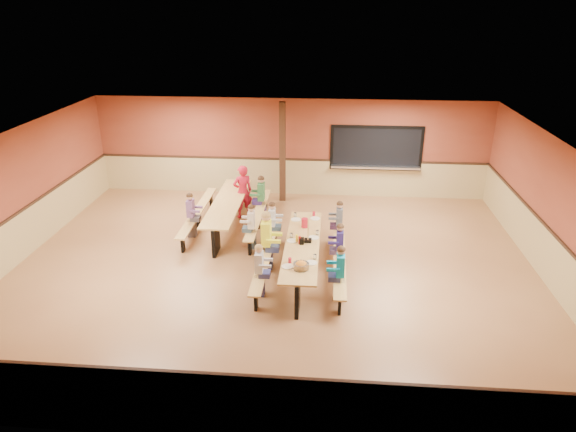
{
  "coord_description": "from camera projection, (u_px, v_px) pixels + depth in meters",
  "views": [
    {
      "loc": [
        1.19,
        -10.29,
        5.7
      ],
      "look_at": [
        0.3,
        0.43,
        1.15
      ],
      "focal_mm": 32.0,
      "sensor_mm": 36.0,
      "label": 1
    }
  ],
  "objects": [
    {
      "name": "chip_bowl",
      "position": [
        301.0,
        265.0,
        10.21
      ],
      "size": [
        0.32,
        0.32,
        0.15
      ],
      "primitive_type": null,
      "color": "orange",
      "rests_on": "cafeteria_table_main"
    },
    {
      "name": "cafeteria_table_main",
      "position": [
        302.0,
        252.0,
        11.39
      ],
      "size": [
        1.91,
        3.7,
        0.74
      ],
      "color": "tan",
      "rests_on": "ground"
    },
    {
      "name": "seated_child_purple_sec",
      "position": [
        191.0,
        215.0,
        13.17
      ],
      "size": [
        0.35,
        0.29,
        1.18
      ],
      "primitive_type": null,
      "color": "#704877",
      "rests_on": "ground"
    },
    {
      "name": "structural_post",
      "position": [
        282.0,
        153.0,
        15.23
      ],
      "size": [
        0.18,
        0.18,
        3.0
      ],
      "primitive_type": "cube",
      "color": "#311C10",
      "rests_on": "ground"
    },
    {
      "name": "seated_child_navy_right",
      "position": [
        340.0,
        248.0,
        11.47
      ],
      "size": [
        0.34,
        0.28,
        1.15
      ],
      "primitive_type": null,
      "color": "#221853",
      "rests_on": "ground"
    },
    {
      "name": "table_paddle",
      "position": [
        308.0,
        236.0,
        11.33
      ],
      "size": [
        0.16,
        0.16,
        0.56
      ],
      "color": "black",
      "rests_on": "cafeteria_table_main"
    },
    {
      "name": "standing_woman",
      "position": [
        243.0,
        192.0,
        14.29
      ],
      "size": [
        0.66,
        0.58,
        1.52
      ],
      "primitive_type": "imported",
      "rotation": [
        0.0,
        0.0,
        3.62
      ],
      "color": "red",
      "rests_on": "ground"
    },
    {
      "name": "kitchen_pass_through",
      "position": [
        376.0,
        150.0,
        15.53
      ],
      "size": [
        2.78,
        0.28,
        1.38
      ],
      "color": "black",
      "rests_on": "ground"
    },
    {
      "name": "room_envelope",
      "position": [
        273.0,
        242.0,
        11.49
      ],
      "size": [
        12.04,
        10.04,
        3.02
      ],
      "color": "brown",
      "rests_on": "ground"
    },
    {
      "name": "place_settings",
      "position": [
        302.0,
        241.0,
        11.28
      ],
      "size": [
        0.65,
        3.3,
        0.11
      ],
      "primitive_type": null,
      "color": "beige",
      "rests_on": "cafeteria_table_main"
    },
    {
      "name": "napkin_dispenser",
      "position": [
        302.0,
        241.0,
        11.27
      ],
      "size": [
        0.1,
        0.14,
        0.13
      ],
      "primitive_type": "cube",
      "color": "black",
      "rests_on": "cafeteria_table_main"
    },
    {
      "name": "punch_pitcher",
      "position": [
        305.0,
        223.0,
        12.07
      ],
      "size": [
        0.16,
        0.16,
        0.22
      ],
      "primitive_type": "cylinder",
      "color": "red",
      "rests_on": "cafeteria_table_main"
    },
    {
      "name": "seated_child_tan_sec",
      "position": [
        252.0,
        227.0,
        12.55
      ],
      "size": [
        0.33,
        0.27,
        1.14
      ],
      "primitive_type": null,
      "color": "beige",
      "rests_on": "ground"
    },
    {
      "name": "seated_child_char_right",
      "position": [
        339.0,
        223.0,
        12.71
      ],
      "size": [
        0.34,
        0.28,
        1.15
      ],
      "primitive_type": null,
      "color": "#4D5057",
      "rests_on": "ground"
    },
    {
      "name": "cafeteria_table_second",
      "position": [
        228.0,
        209.0,
        13.73
      ],
      "size": [
        1.91,
        3.7,
        0.74
      ],
      "color": "tan",
      "rests_on": "ground"
    },
    {
      "name": "seated_adult_yellow",
      "position": [
        266.0,
        240.0,
        11.57
      ],
      "size": [
        0.45,
        0.36,
        1.37
      ],
      "primitive_type": null,
      "color": "#F7FF2B",
      "rests_on": "ground"
    },
    {
      "name": "seated_child_teal_right",
      "position": [
        340.0,
        274.0,
        10.35
      ],
      "size": [
        0.36,
        0.3,
        1.19
      ],
      "primitive_type": null,
      "color": "#0E86AF",
      "rests_on": "ground"
    },
    {
      "name": "ground",
      "position": [
        274.0,
        269.0,
        11.76
      ],
      "size": [
        12.0,
        12.0,
        0.0
      ],
      "primitive_type": "plane",
      "color": "brown",
      "rests_on": "ground"
    },
    {
      "name": "seated_child_green_sec",
      "position": [
        261.0,
        198.0,
        14.22
      ],
      "size": [
        0.39,
        0.32,
        1.24
      ],
      "primitive_type": null,
      "color": "#367441",
      "rests_on": "ground"
    },
    {
      "name": "condiment_mustard",
      "position": [
        297.0,
        238.0,
        11.35
      ],
      "size": [
        0.06,
        0.06,
        0.17
      ],
      "primitive_type": "cylinder",
      "color": "yellow",
      "rests_on": "cafeteria_table_main"
    },
    {
      "name": "seated_child_grey_left",
      "position": [
        272.0,
        225.0,
        12.66
      ],
      "size": [
        0.34,
        0.28,
        1.15
      ],
      "primitive_type": null,
      "color": "silver",
      "rests_on": "ground"
    },
    {
      "name": "seated_child_white_left",
      "position": [
        259.0,
        271.0,
        10.51
      ],
      "size": [
        0.34,
        0.28,
        1.15
      ],
      "primitive_type": null,
      "color": "silver",
      "rests_on": "ground"
    },
    {
      "name": "condiment_ketchup",
      "position": [
        300.0,
        240.0,
        11.27
      ],
      "size": [
        0.06,
        0.06,
        0.17
      ],
      "primitive_type": "cylinder",
      "color": "#B2140F",
      "rests_on": "cafeteria_table_main"
    }
  ]
}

